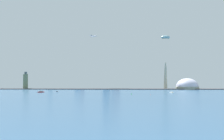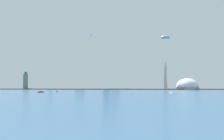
{
  "view_description": "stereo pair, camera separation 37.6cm",
  "coord_description": "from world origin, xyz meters",
  "px_view_note": "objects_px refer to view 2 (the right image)",
  "views": [
    {
      "loc": [
        61.81,
        -437.69,
        25.09
      ],
      "look_at": [
        14.44,
        529.52,
        70.02
      ],
      "focal_mm": 43.25,
      "sensor_mm": 36.0,
      "label": 1
    },
    {
      "loc": [
        62.19,
        -437.67,
        25.09
      ],
      "look_at": [
        14.44,
        529.52,
        70.02
      ],
      "focal_mm": 43.25,
      "sensor_mm": 36.0,
      "label": 2
    }
  ],
  "objects_px": {
    "channel_buoy_0": "(131,94)",
    "airplane": "(94,36)",
    "observation_tower": "(165,51)",
    "boat_0": "(172,93)",
    "skyscraper_2": "(26,81)",
    "skyscraper_6": "(113,71)",
    "skyscraper_5": "(118,77)",
    "skyscraper_7": "(78,81)",
    "stadium_dome": "(187,87)",
    "skyscraper_3": "(50,79)",
    "boat_1": "(57,92)",
    "channel_buoy_1": "(150,95)",
    "boat_2": "(41,92)",
    "skyscraper_0": "(83,81)",
    "skyscraper_1": "(197,83)",
    "skyscraper_4": "(106,75)"
  },
  "relations": [
    {
      "from": "skyscraper_4",
      "to": "stadium_dome",
      "type": "bearing_deg",
      "value": -9.04
    },
    {
      "from": "boat_0",
      "to": "skyscraper_2",
      "type": "bearing_deg",
      "value": 36.82
    },
    {
      "from": "channel_buoy_1",
      "to": "boat_2",
      "type": "bearing_deg",
      "value": 155.3
    },
    {
      "from": "channel_buoy_0",
      "to": "airplane",
      "type": "distance_m",
      "value": 467.89
    },
    {
      "from": "skyscraper_1",
      "to": "channel_buoy_1",
      "type": "xyz_separation_m",
      "value": [
        -219.8,
        -486.26,
        -22.06
      ]
    },
    {
      "from": "observation_tower",
      "to": "skyscraper_5",
      "type": "xyz_separation_m",
      "value": [
        -178.95,
        25.33,
        -98.04
      ]
    },
    {
      "from": "skyscraper_3",
      "to": "skyscraper_6",
      "type": "height_order",
      "value": "skyscraper_6"
    },
    {
      "from": "stadium_dome",
      "to": "boat_2",
      "type": "xyz_separation_m",
      "value": [
        -436.6,
        -327.03,
        -7.71
      ]
    },
    {
      "from": "skyscraper_3",
      "to": "skyscraper_7",
      "type": "height_order",
      "value": "skyscraper_3"
    },
    {
      "from": "channel_buoy_1",
      "to": "airplane",
      "type": "height_order",
      "value": "airplane"
    },
    {
      "from": "skyscraper_7",
      "to": "channel_buoy_1",
      "type": "height_order",
      "value": "skyscraper_7"
    },
    {
      "from": "skyscraper_0",
      "to": "skyscraper_3",
      "type": "bearing_deg",
      "value": -176.89
    },
    {
      "from": "stadium_dome",
      "to": "skyscraper_3",
      "type": "height_order",
      "value": "skyscraper_3"
    },
    {
      "from": "observation_tower",
      "to": "boat_1",
      "type": "bearing_deg",
      "value": -135.67
    },
    {
      "from": "stadium_dome",
      "to": "skyscraper_0",
      "type": "distance_m",
      "value": 396.0
    },
    {
      "from": "boat_1",
      "to": "channel_buoy_1",
      "type": "bearing_deg",
      "value": 1.23
    },
    {
      "from": "stadium_dome",
      "to": "skyscraper_1",
      "type": "height_order",
      "value": "skyscraper_1"
    },
    {
      "from": "stadium_dome",
      "to": "channel_buoy_0",
      "type": "bearing_deg",
      "value": -116.53
    },
    {
      "from": "skyscraper_5",
      "to": "airplane",
      "type": "bearing_deg",
      "value": -143.24
    },
    {
      "from": "skyscraper_1",
      "to": "skyscraper_7",
      "type": "relative_size",
      "value": 0.88
    },
    {
      "from": "observation_tower",
      "to": "skyscraper_7",
      "type": "xyz_separation_m",
      "value": [
        -340.78,
        65.35,
        -113.12
      ]
    },
    {
      "from": "boat_0",
      "to": "channel_buoy_0",
      "type": "distance_m",
      "value": 125.12
    },
    {
      "from": "airplane",
      "to": "boat_0",
      "type": "bearing_deg",
      "value": -5.63
    },
    {
      "from": "skyscraper_6",
      "to": "channel_buoy_1",
      "type": "bearing_deg",
      "value": -79.61
    },
    {
      "from": "skyscraper_1",
      "to": "skyscraper_2",
      "type": "distance_m",
      "value": 641.08
    },
    {
      "from": "channel_buoy_0",
      "to": "skyscraper_5",
      "type": "bearing_deg",
      "value": 95.17
    },
    {
      "from": "stadium_dome",
      "to": "skyscraper_7",
      "type": "distance_m",
      "value": 425.92
    },
    {
      "from": "skyscraper_4",
      "to": "boat_0",
      "type": "xyz_separation_m",
      "value": [
        182.8,
        -394.43,
        -54.3
      ]
    },
    {
      "from": "boat_1",
      "to": "channel_buoy_0",
      "type": "distance_m",
      "value": 228.29
    },
    {
      "from": "stadium_dome",
      "to": "airplane",
      "type": "relative_size",
      "value": 2.96
    },
    {
      "from": "boat_1",
      "to": "skyscraper_3",
      "type": "bearing_deg",
      "value": 142.45
    },
    {
      "from": "skyscraper_2",
      "to": "channel_buoy_1",
      "type": "height_order",
      "value": "skyscraper_2"
    },
    {
      "from": "skyscraper_2",
      "to": "boat_0",
      "type": "xyz_separation_m",
      "value": [
        479.26,
        -340.19,
        -28.59
      ]
    },
    {
      "from": "boat_1",
      "to": "channel_buoy_1",
      "type": "relative_size",
      "value": 4.81
    },
    {
      "from": "observation_tower",
      "to": "stadium_dome",
      "type": "xyz_separation_m",
      "value": [
        76.15,
        -19.38,
        -133.11
      ]
    },
    {
      "from": "skyscraper_5",
      "to": "skyscraper_7",
      "type": "height_order",
      "value": "skyscraper_5"
    },
    {
      "from": "skyscraper_2",
      "to": "skyscraper_6",
      "type": "distance_m",
      "value": 338.55
    },
    {
      "from": "skyscraper_3",
      "to": "channel_buoy_1",
      "type": "height_order",
      "value": "skyscraper_3"
    },
    {
      "from": "airplane",
      "to": "boat_2",
      "type": "bearing_deg",
      "value": -57.47
    },
    {
      "from": "skyscraper_4",
      "to": "boat_1",
      "type": "relative_size",
      "value": 14.48
    },
    {
      "from": "skyscraper_6",
      "to": "skyscraper_7",
      "type": "relative_size",
      "value": 2.54
    },
    {
      "from": "boat_2",
      "to": "skyscraper_0",
      "type": "bearing_deg",
      "value": 30.04
    },
    {
      "from": "skyscraper_4",
      "to": "boat_0",
      "type": "height_order",
      "value": "skyscraper_4"
    },
    {
      "from": "observation_tower",
      "to": "boat_0",
      "type": "xyz_separation_m",
      "value": [
        -39.25,
        -366.35,
        -141.42
      ]
    },
    {
      "from": "skyscraper_6",
      "to": "stadium_dome",
      "type": "bearing_deg",
      "value": -18.89
    },
    {
      "from": "skyscraper_3",
      "to": "stadium_dome",
      "type": "bearing_deg",
      "value": -4.84
    },
    {
      "from": "skyscraper_3",
      "to": "boat_2",
      "type": "xyz_separation_m",
      "value": [
        80.22,
        -370.77,
        -36.86
      ]
    },
    {
      "from": "skyscraper_6",
      "to": "boat_1",
      "type": "distance_m",
      "value": 420.42
    },
    {
      "from": "skyscraper_7",
      "to": "boat_2",
      "type": "distance_m",
      "value": 413.16
    },
    {
      "from": "skyscraper_4",
      "to": "skyscraper_7",
      "type": "distance_m",
      "value": 127.13
    }
  ]
}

